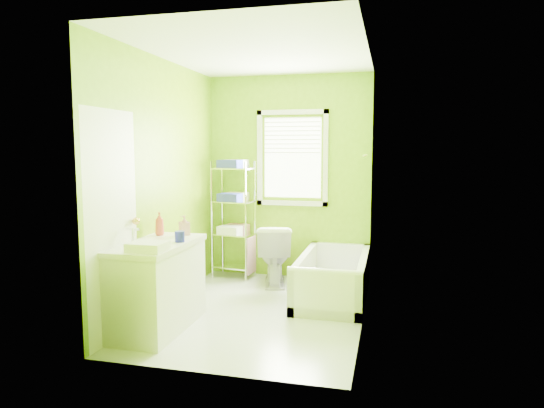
% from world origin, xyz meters
% --- Properties ---
extents(ground, '(2.90, 2.90, 0.00)m').
position_xyz_m(ground, '(0.00, 0.00, 0.00)').
color(ground, silver).
rests_on(ground, ground).
extents(room_envelope, '(2.14, 2.94, 2.62)m').
position_xyz_m(room_envelope, '(0.00, 0.00, 1.55)').
color(room_envelope, '#73A407').
rests_on(room_envelope, ground).
extents(window, '(0.92, 0.05, 1.22)m').
position_xyz_m(window, '(0.05, 1.42, 1.61)').
color(window, white).
rests_on(window, ground).
extents(door, '(0.09, 0.80, 2.00)m').
position_xyz_m(door, '(-1.04, -1.00, 1.00)').
color(door, white).
rests_on(door, ground).
extents(right_wall_decor, '(0.04, 1.48, 1.17)m').
position_xyz_m(right_wall_decor, '(1.04, -0.02, 1.32)').
color(right_wall_decor, '#45080A').
rests_on(right_wall_decor, ground).
extents(bathtub, '(0.74, 1.58, 0.51)m').
position_xyz_m(bathtub, '(0.68, 0.64, 0.16)').
color(bathtub, white).
rests_on(bathtub, ground).
extents(toilet, '(0.58, 0.81, 0.75)m').
position_xyz_m(toilet, '(-0.09, 1.04, 0.37)').
color(toilet, white).
rests_on(toilet, ground).
extents(vanity, '(0.55, 1.08, 1.04)m').
position_xyz_m(vanity, '(-0.79, -0.70, 0.44)').
color(vanity, white).
rests_on(vanity, ground).
extents(wire_shelf_unit, '(0.55, 0.44, 1.53)m').
position_xyz_m(wire_shelf_unit, '(-0.67, 1.23, 0.93)').
color(wire_shelf_unit, silver).
rests_on(wire_shelf_unit, ground).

